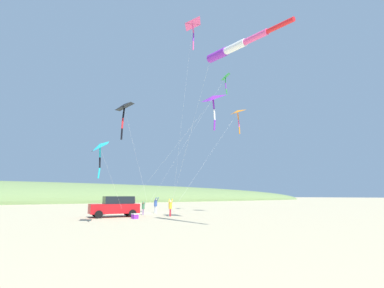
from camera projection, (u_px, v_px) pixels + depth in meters
The scene contains 15 objects.
ground_plane at pixel (134, 213), 29.99m from camera, with size 600.00×600.00×0.00m, color #C6B58C.
dune_ridge_grassy at pixel (44, 203), 72.82m from camera, with size 28.00×240.00×11.10m, color #6B844C.
parked_car at pixel (115, 206), 24.74m from camera, with size 2.68×4.56×1.85m.
cooler_box at pixel (135, 216), 22.77m from camera, with size 0.62×0.42×0.42m.
person_adult_flyer at pixel (156, 204), 30.05m from camera, with size 0.56×0.45×1.74m.
person_child_green_jacket at pixel (134, 203), 33.44m from camera, with size 0.60×0.50×1.79m.
person_child_grey_jacket at pixel (143, 207), 27.41m from camera, with size 0.49×0.46×1.36m.
person_bystander_far at pixel (170, 207), 25.50m from camera, with size 0.58×0.56×1.61m.
kite_delta_green_low_center at pixel (213, 99), 22.44m from camera, with size 11.21×3.98×10.37m.
kite_delta_checkered_midright at pixel (124, 107), 23.82m from camera, with size 3.60×5.16×10.15m.
kite_delta_small_distant at pixel (99, 147), 18.98m from camera, with size 6.24×5.07×5.77m.
kite_windsock_black_fish_shape at pixel (233, 48), 16.84m from camera, with size 15.17×2.67×11.48m.
kite_delta_purple_drifting at pixel (192, 24), 25.04m from camera, with size 8.60×3.76×17.86m.
kite_delta_long_streamer_left at pixel (238, 112), 30.88m from camera, with size 5.19×6.98×11.69m.
kite_delta_blue_topmost at pixel (225, 77), 33.59m from camera, with size 7.74×7.91×16.89m.
Camera 1 is at (28.39, -13.76, 1.90)m, focal length 25.36 mm.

